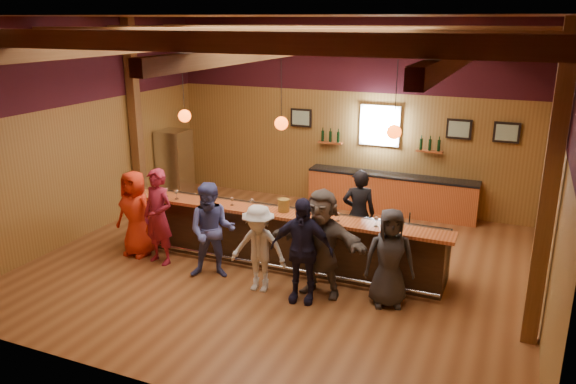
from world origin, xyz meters
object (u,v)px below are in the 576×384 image
bottle_a (317,207)px  customer_navy (301,250)px  stainless_fridge (175,165)px  customer_dark (390,258)px  customer_orange (135,214)px  customer_denim (212,231)px  back_bar_cabinet (391,194)px  customer_white (259,248)px  ice_bucket (284,205)px  bartender (359,214)px  bar_counter (286,236)px  customer_brown (321,243)px  customer_redvest (158,217)px

bottle_a → customer_navy: bearing=-82.5°
stainless_fridge → customer_dark: 7.14m
customer_orange → bottle_a: bearing=14.8°
customer_orange → customer_dark: (5.01, -0.07, -0.03)m
customer_denim → back_bar_cabinet: bearing=44.9°
customer_white → ice_bucket: size_ratio=6.59×
bartender → customer_dark: bearing=103.1°
bar_counter → customer_orange: customer_orange is taller
back_bar_cabinet → customer_dark: bearing=-77.3°
customer_dark → ice_bucket: bearing=143.1°
back_bar_cabinet → stainless_fridge: 5.43m
ice_bucket → back_bar_cabinet: bearing=73.8°
stainless_fridge → customer_orange: stainless_fridge is taller
stainless_fridge → ice_bucket: bearing=-32.9°
customer_orange → bartender: size_ratio=0.98×
customer_navy → customer_brown: 0.40m
customer_orange → back_bar_cabinet: bearing=52.9°
stainless_fridge → customer_orange: 3.52m
back_bar_cabinet → customer_orange: (-4.00, -4.39, 0.37)m
stainless_fridge → customer_denim: 4.77m
bottle_a → back_bar_cabinet: bearing=82.8°
customer_white → bottle_a: customer_white is taller
bartender → customer_white: bearing=43.7°
bar_counter → stainless_fridge: stainless_fridge is taller
bartender → customer_navy: bearing=63.3°
ice_bucket → customer_redvest: bearing=-162.6°
stainless_fridge → bottle_a: (4.82, -2.68, 0.36)m
customer_denim → ice_bucket: customer_denim is taller
ice_bucket → bottle_a: bearing=2.5°
back_bar_cabinet → bartender: bartender is taller
bar_counter → customer_brown: (1.06, -0.97, 0.40)m
bar_counter → bottle_a: (0.70, -0.23, 0.74)m
customer_redvest → customer_denim: size_ratio=1.05×
bar_counter → customer_navy: bearing=-57.2°
bar_counter → back_bar_cabinet: size_ratio=1.57×
ice_bucket → customer_dark: bearing=-16.8°
customer_redvest → customer_orange: bearing=178.1°
customer_white → ice_bucket: 1.10m
back_bar_cabinet → ice_bucket: 4.05m
back_bar_cabinet → stainless_fridge: size_ratio=2.22×
bartender → bottle_a: bartender is taller
customer_redvest → bottle_a: 2.99m
customer_brown → customer_dark: 1.14m
customer_orange → customer_brown: (3.88, -0.14, 0.07)m
customer_denim → customer_white: 1.01m
customer_white → bartender: (1.13, 2.07, 0.11)m
bar_counter → stainless_fridge: bearing=149.2°
customer_dark → bottle_a: customer_dark is taller
customer_dark → bartender: size_ratio=0.94×
customer_orange → customer_white: size_ratio=1.11×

